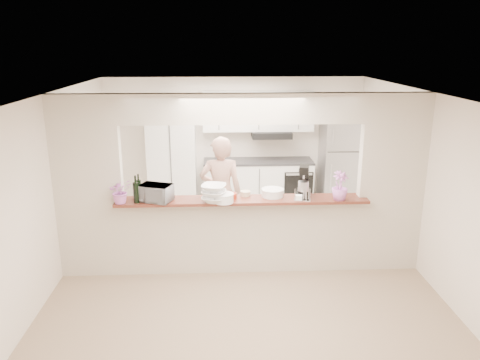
{
  "coord_description": "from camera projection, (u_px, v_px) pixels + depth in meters",
  "views": [
    {
      "loc": [
        -0.31,
        -6.04,
        3.11
      ],
      "look_at": [
        -0.01,
        0.3,
        1.25
      ],
      "focal_mm": 35.0,
      "sensor_mm": 36.0,
      "label": 1
    }
  ],
  "objects": [
    {
      "name": "utensil_caddy",
      "position": [
        302.0,
        194.0,
        6.24
      ],
      "size": [
        0.23,
        0.16,
        0.2
      ],
      "color": "silver",
      "rests_on": "bar_counter"
    },
    {
      "name": "partition",
      "position": [
        242.0,
        170.0,
        6.26
      ],
      "size": [
        5.0,
        0.15,
        2.5
      ],
      "color": "beige",
      "rests_on": "floor"
    },
    {
      "name": "wine_bottle_b",
      "position": [
        136.0,
        192.0,
        6.12
      ],
      "size": [
        0.07,
        0.07,
        0.37
      ],
      "color": "black",
      "rests_on": "bar_counter"
    },
    {
      "name": "plate_stack_b",
      "position": [
        272.0,
        193.0,
        6.4
      ],
      "size": [
        0.31,
        0.31,
        0.11
      ],
      "color": "white",
      "rests_on": "bar_counter"
    },
    {
      "name": "plate_stack_a",
      "position": [
        224.0,
        198.0,
        6.16
      ],
      "size": [
        0.26,
        0.26,
        0.12
      ],
      "color": "white",
      "rests_on": "bar_counter"
    },
    {
      "name": "tan_bowl",
      "position": [
        245.0,
        193.0,
        6.44
      ],
      "size": [
        0.14,
        0.14,
        0.07
      ],
      "primitive_type": "cylinder",
      "color": "#CBB88F",
      "rests_on": "bar_counter"
    },
    {
      "name": "wine_bottle_a",
      "position": [
        139.0,
        188.0,
        6.34
      ],
      "size": [
        0.07,
        0.07,
        0.33
      ],
      "color": "black",
      "rests_on": "bar_counter"
    },
    {
      "name": "flower_right",
      "position": [
        340.0,
        186.0,
        6.23
      ],
      "size": [
        0.29,
        0.29,
        0.39
      ],
      "primitive_type": "imported",
      "rotation": [
        0.0,
        0.0,
        0.4
      ],
      "color": "#CF72D5",
      "rests_on": "bar_counter"
    },
    {
      "name": "refrigerator",
      "position": [
        340.0,
        165.0,
        9.07
      ],
      "size": [
        0.75,
        0.7,
        1.7
      ],
      "primitive_type": "cube",
      "color": "#9E9EA3",
      "rests_on": "floor"
    },
    {
      "name": "flower_left",
      "position": [
        121.0,
        191.0,
        6.11
      ],
      "size": [
        0.37,
        0.34,
        0.33
      ],
      "primitive_type": "imported",
      "rotation": [
        0.0,
        0.0,
        0.36
      ],
      "color": "pink",
      "rests_on": "bar_counter"
    },
    {
      "name": "stand_mixer",
      "position": [
        304.0,
        182.0,
        6.41
      ],
      "size": [
        0.24,
        0.32,
        0.43
      ],
      "color": "black",
      "rests_on": "bar_counter"
    },
    {
      "name": "tile_overlay",
      "position": [
        237.0,
        228.0,
        8.16
      ],
      "size": [
        5.0,
        2.9,
        0.01
      ],
      "primitive_type": "cube",
      "color": "beige",
      "rests_on": "floor"
    },
    {
      "name": "kitchen_cabinets",
      "position": [
        225.0,
        159.0,
        9.0
      ],
      "size": [
        3.15,
        0.62,
        2.25
      ],
      "color": "silver",
      "rests_on": "floor"
    },
    {
      "name": "floor",
      "position": [
        242.0,
        270.0,
        6.68
      ],
      "size": [
        6.0,
        6.0,
        0.0
      ],
      "primitive_type": "plane",
      "color": "#9C826A",
      "rests_on": "ground"
    },
    {
      "name": "person",
      "position": [
        221.0,
        194.0,
        7.18
      ],
      "size": [
        0.65,
        0.43,
        1.78
      ],
      "primitive_type": "imported",
      "rotation": [
        0.0,
        0.0,
        3.15
      ],
      "color": "tan",
      "rests_on": "floor"
    },
    {
      "name": "red_bowl",
      "position": [
        231.0,
        196.0,
        6.32
      ],
      "size": [
        0.16,
        0.16,
        0.07
      ],
      "primitive_type": "cylinder",
      "color": "maroon",
      "rests_on": "bar_counter"
    },
    {
      "name": "toaster_oven",
      "position": [
        156.0,
        193.0,
        6.19
      ],
      "size": [
        0.48,
        0.4,
        0.23
      ],
      "primitive_type": "imported",
      "rotation": [
        0.0,
        0.0,
        -0.35
      ],
      "color": "#A2A2A6",
      "rests_on": "bar_counter"
    },
    {
      "name": "bar_counter",
      "position": [
        242.0,
        233.0,
        6.51
      ],
      "size": [
        3.4,
        0.38,
        1.09
      ],
      "color": "beige",
      "rests_on": "floor"
    },
    {
      "name": "serving_bowls",
      "position": [
        214.0,
        194.0,
        6.16
      ],
      "size": [
        0.39,
        0.39,
        0.23
      ],
      "primitive_type": "imported",
      "rotation": [
        0.0,
        0.0,
        -0.27
      ],
      "color": "white",
      "rests_on": "bar_counter"
    }
  ]
}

